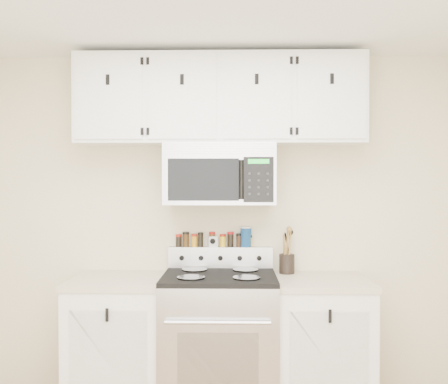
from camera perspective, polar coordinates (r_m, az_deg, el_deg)
name	(u,v)px	position (r m, az deg, el deg)	size (l,w,h in m)	color
back_wall	(221,226)	(3.69, -0.38, -3.90)	(3.50, 0.01, 2.50)	beige
range	(219,342)	(3.53, -0.53, -16.79)	(0.76, 0.65, 1.10)	#B7B7BA
base_cabinet_left	(119,344)	(3.64, -11.91, -16.66)	(0.64, 0.62, 0.92)	white
base_cabinet_right	(321,346)	(3.61, 11.01, -16.85)	(0.64, 0.62, 0.92)	white
microwave	(220,174)	(3.49, -0.46, 2.05)	(0.76, 0.44, 0.42)	#9E9EA3
upper_cabinets	(220,100)	(3.56, -0.46, 10.44)	(2.00, 0.35, 0.62)	white
utensil_crock	(287,262)	(3.63, 7.20, -7.96)	(0.11, 0.11, 0.32)	black
kitchen_timer	(213,242)	(3.67, -1.29, -5.68)	(0.07, 0.06, 0.08)	silver
salt_canister	(246,237)	(3.66, 2.52, -5.13)	(0.08, 0.08, 0.15)	navy
spice_jar_0	(179,240)	(3.69, -5.21, -5.53)	(0.04, 0.04, 0.09)	black
spice_jar_1	(186,239)	(3.68, -4.38, -5.41)	(0.05, 0.05, 0.11)	#3E270F
spice_jar_2	(194,240)	(3.68, -3.42, -5.53)	(0.04, 0.04, 0.09)	orange
spice_jar_3	(201,239)	(3.67, -2.69, -5.44)	(0.04, 0.04, 0.11)	black
spice_jar_4	(212,239)	(3.67, -1.37, -5.42)	(0.04, 0.04, 0.11)	#3F260F
spice_jar_5	(223,240)	(3.67, -0.14, -5.56)	(0.04, 0.04, 0.09)	gold
spice_jar_6	(230,239)	(3.67, 0.75, -5.42)	(0.05, 0.05, 0.11)	black
spice_jar_7	(239,240)	(3.67, 1.71, -5.51)	(0.04, 0.04, 0.10)	#3A1E0E
spice_jar_8	(250,241)	(3.67, 2.94, -5.61)	(0.04, 0.04, 0.09)	gold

